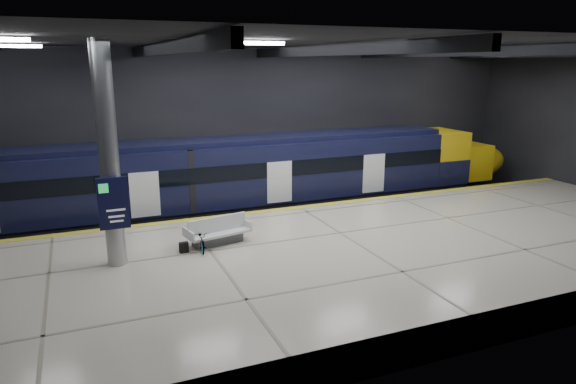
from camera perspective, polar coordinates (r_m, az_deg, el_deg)
ground at (r=20.65m, az=4.45°, el=-6.59°), size 30.00×30.00×0.00m
room_shell at (r=19.37m, az=4.77°, el=9.43°), size 30.10×16.10×8.05m
platform at (r=18.41m, az=8.02°, el=-7.51°), size 30.00×11.00×1.10m
safety_strip at (r=22.66m, az=1.37°, el=-1.70°), size 30.00×0.40×0.01m
rails at (r=25.38m, az=-1.14°, el=-2.35°), size 30.00×1.52×0.16m
train at (r=24.35m, az=-4.81°, el=1.69°), size 29.40×2.84×3.79m
bench at (r=18.26m, az=-7.82°, el=-4.67°), size 2.40×1.37×1.00m
bicycle at (r=17.76m, az=-9.63°, el=-5.27°), size 0.61×1.40×0.72m
pannier_bag at (r=17.71m, az=-11.50°, el=-6.04°), size 0.30×0.18×0.35m
info_column at (r=16.42m, az=-19.28°, el=3.39°), size 0.90×0.78×6.90m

